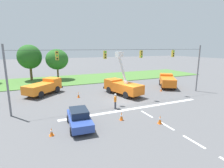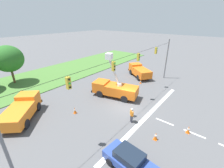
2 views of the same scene
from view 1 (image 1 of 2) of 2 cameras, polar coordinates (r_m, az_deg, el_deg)
The scene contains 17 objects.
ground_plane at distance 23.12m, azimuth 3.97°, elevation -5.46°, with size 200.00×200.00×0.00m, color #565659.
grass_verge at distance 39.50m, azimuth -8.23°, elevation 1.78°, with size 56.00×12.00×0.10m, color #477533.
lane_markings at distance 19.37m, azimuth 10.41°, elevation -9.11°, with size 17.60×15.25×0.01m.
signal_gantry at distance 22.16m, azimuth 3.99°, elevation 5.90°, with size 26.20×0.33×7.20m.
tree_west at distance 40.12m, azimuth -25.32°, elevation 8.01°, with size 4.79×5.03×7.45m.
tree_centre at distance 39.28m, azimuth -17.51°, elevation 7.66°, with size 4.68×4.74×6.55m.
utility_truck_bucket_lift at distance 25.74m, azimuth 3.39°, elevation -0.63°, with size 3.95×6.91×6.26m.
utility_truck_support_near at distance 32.06m, azimuth 17.58°, elevation 1.03°, with size 5.07×6.04×2.13m.
utility_truck_support_far at distance 27.79m, azimuth -21.33°, elevation -0.85°, with size 5.88×5.72×2.18m.
sedan_blue at distance 15.89m, azimuth -10.64°, elevation -10.85°, with size 2.18×4.42×1.56m.
road_worker at distance 19.88m, azimuth 1.08°, elevation -5.32°, with size 0.42×0.56×1.77m.
traffic_cone_foreground_left at distance 24.83m, azimuth -10.90°, elevation -3.45°, with size 0.36×0.36×0.82m.
traffic_cone_foreground_right at distance 31.03m, azimuth 1.89°, elevation -0.36°, with size 0.36×0.36×0.65m.
traffic_cone_mid_left at distance 17.07m, azimuth 3.11°, elevation -10.41°, with size 0.36×0.36×0.81m.
traffic_cone_mid_right at distance 15.09m, azimuth -19.17°, elevation -14.49°, with size 0.36×0.36×0.69m.
traffic_cone_near_bucket at distance 29.01m, azimuth 15.77°, elevation -1.63°, with size 0.36×0.36×0.68m.
traffic_cone_lane_edge_a at distance 16.88m, azimuth 15.39°, elevation -11.07°, with size 0.36×0.36×0.83m.
Camera 1 is at (-10.32, -19.51, 6.86)m, focal length 28.00 mm.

